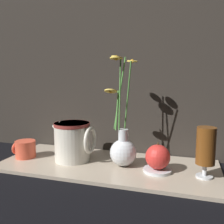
% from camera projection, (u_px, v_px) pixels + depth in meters
% --- Properties ---
extents(ground_plane, '(6.00, 6.00, 0.00)m').
position_uv_depth(ground_plane, '(107.00, 167.00, 0.92)').
color(ground_plane, black).
extents(shelf, '(0.79, 0.33, 0.01)m').
position_uv_depth(shelf, '(107.00, 165.00, 0.92)').
color(shelf, tan).
rests_on(shelf, ground_plane).
extents(backdrop_wall, '(1.29, 0.02, 1.10)m').
position_uv_depth(backdrop_wall, '(121.00, 22.00, 1.01)').
color(backdrop_wall, '#2D2823').
rests_on(backdrop_wall, ground_plane).
extents(vase_with_flowers, '(0.12, 0.10, 0.39)m').
position_uv_depth(vase_with_flowers, '(123.00, 147.00, 0.90)').
color(vase_with_flowers, silver).
rests_on(vase_with_flowers, shelf).
extents(yellow_mug, '(0.09, 0.08, 0.07)m').
position_uv_depth(yellow_mug, '(25.00, 149.00, 0.99)').
color(yellow_mug, '#DB5138').
rests_on(yellow_mug, shelf).
extents(ceramic_pitcher, '(0.16, 0.14, 0.16)m').
position_uv_depth(ceramic_pitcher, '(73.00, 140.00, 0.95)').
color(ceramic_pitcher, beige).
rests_on(ceramic_pitcher, shelf).
extents(tea_glass, '(0.06, 0.06, 0.16)m').
position_uv_depth(tea_glass, '(206.00, 147.00, 0.78)').
color(tea_glass, silver).
rests_on(tea_glass, shelf).
extents(saucer_plate, '(0.10, 0.10, 0.01)m').
position_uv_depth(saucer_plate, '(157.00, 170.00, 0.85)').
color(saucer_plate, silver).
rests_on(saucer_plate, shelf).
extents(orange_fruit, '(0.08, 0.08, 0.09)m').
position_uv_depth(orange_fruit, '(158.00, 157.00, 0.84)').
color(orange_fruit, red).
rests_on(orange_fruit, saucer_plate).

